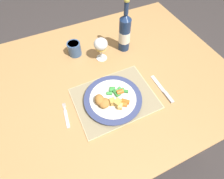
# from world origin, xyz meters

# --- Properties ---
(ground_plane) EXTENTS (6.00, 6.00, 0.00)m
(ground_plane) POSITION_xyz_m (0.00, 0.00, 0.00)
(ground_plane) COLOR #383333
(dining_table) EXTENTS (1.31, 1.03, 0.74)m
(dining_table) POSITION_xyz_m (0.00, 0.00, 0.66)
(dining_table) COLOR #AD7F4C
(dining_table) RESTS_ON ground
(placemat) EXTENTS (0.38, 0.29, 0.01)m
(placemat) POSITION_xyz_m (-0.03, -0.14, 0.74)
(placemat) COLOR #CCB789
(placemat) RESTS_ON dining_table
(dinner_plate) EXTENTS (0.28, 0.28, 0.02)m
(dinner_plate) POSITION_xyz_m (-0.04, -0.15, 0.76)
(dinner_plate) COLOR silver
(dinner_plate) RESTS_ON placemat
(breaded_croquettes) EXTENTS (0.08, 0.09, 0.04)m
(breaded_croquettes) POSITION_xyz_m (-0.10, -0.15, 0.78)
(breaded_croquettes) COLOR #A87033
(breaded_croquettes) RESTS_ON dinner_plate
(green_beans_pile) EXTENTS (0.10, 0.07, 0.02)m
(green_beans_pile) POSITION_xyz_m (-0.01, -0.12, 0.77)
(green_beans_pile) COLOR green
(green_beans_pile) RESTS_ON dinner_plate
(glazed_carrots) EXTENTS (0.06, 0.10, 0.02)m
(glazed_carrots) POSITION_xyz_m (-0.00, -0.18, 0.78)
(glazed_carrots) COLOR orange
(glazed_carrots) RESTS_ON dinner_plate
(fork) EXTENTS (0.03, 0.13, 0.01)m
(fork) POSITION_xyz_m (-0.27, -0.14, 0.74)
(fork) COLOR silver
(fork) RESTS_ON dining_table
(table_knife) EXTENTS (0.02, 0.18, 0.01)m
(table_knife) POSITION_xyz_m (0.21, -0.20, 0.74)
(table_knife) COLOR silver
(table_knife) RESTS_ON dining_table
(wine_glass) EXTENTS (0.08, 0.08, 0.14)m
(wine_glass) POSITION_xyz_m (0.02, 0.14, 0.84)
(wine_glass) COLOR silver
(wine_glass) RESTS_ON dining_table
(bottle) EXTENTS (0.07, 0.07, 0.30)m
(bottle) POSITION_xyz_m (0.17, 0.16, 0.85)
(bottle) COLOR navy
(bottle) RESTS_ON dining_table
(roast_potatoes) EXTENTS (0.05, 0.07, 0.03)m
(roast_potatoes) POSITION_xyz_m (-0.04, -0.19, 0.78)
(roast_potatoes) COLOR gold
(roast_potatoes) RESTS_ON dinner_plate
(drinking_cup) EXTENTS (0.07, 0.07, 0.08)m
(drinking_cup) POSITION_xyz_m (-0.10, 0.24, 0.78)
(drinking_cup) COLOR #385684
(drinking_cup) RESTS_ON dining_table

